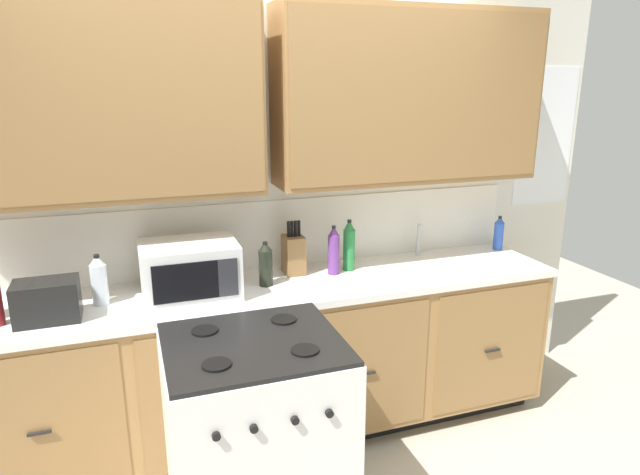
{
  "coord_description": "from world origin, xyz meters",
  "views": [
    {
      "loc": [
        -0.73,
        -2.46,
        2.01
      ],
      "look_at": [
        0.23,
        0.27,
        1.19
      ],
      "focal_mm": 31.45,
      "sensor_mm": 36.0,
      "label": 1
    }
  ],
  "objects_px": {
    "bottle_blue": "(499,233)",
    "bottle_violet": "(334,251)",
    "knife_block": "(294,254)",
    "microwave": "(190,270)",
    "stove_range": "(256,437)",
    "toaster": "(47,301)",
    "bottle_clear": "(99,280)",
    "bottle_dark": "(266,264)",
    "bottle_green": "(349,246)"
  },
  "relations": [
    {
      "from": "stove_range",
      "to": "bottle_violet",
      "type": "height_order",
      "value": "bottle_violet"
    },
    {
      "from": "bottle_green",
      "to": "bottle_dark",
      "type": "distance_m",
      "value": 0.53
    },
    {
      "from": "microwave",
      "to": "bottle_green",
      "type": "xyz_separation_m",
      "value": [
        0.92,
        0.11,
        0.01
      ]
    },
    {
      "from": "microwave",
      "to": "bottle_violet",
      "type": "bearing_deg",
      "value": 4.99
    },
    {
      "from": "knife_block",
      "to": "bottle_clear",
      "type": "distance_m",
      "value": 1.04
    },
    {
      "from": "toaster",
      "to": "bottle_clear",
      "type": "distance_m",
      "value": 0.26
    },
    {
      "from": "knife_block",
      "to": "bottle_blue",
      "type": "bearing_deg",
      "value": 0.31
    },
    {
      "from": "knife_block",
      "to": "bottle_violet",
      "type": "distance_m",
      "value": 0.23
    },
    {
      "from": "knife_block",
      "to": "bottle_dark",
      "type": "relative_size",
      "value": 1.27
    },
    {
      "from": "bottle_clear",
      "to": "bottle_violet",
      "type": "relative_size",
      "value": 0.9
    },
    {
      "from": "stove_range",
      "to": "knife_block",
      "type": "bearing_deg",
      "value": 61.96
    },
    {
      "from": "stove_range",
      "to": "bottle_blue",
      "type": "bearing_deg",
      "value": 23.5
    },
    {
      "from": "bottle_dark",
      "to": "knife_block",
      "type": "bearing_deg",
      "value": 34.97
    },
    {
      "from": "bottle_violet",
      "to": "bottle_dark",
      "type": "bearing_deg",
      "value": -172.63
    },
    {
      "from": "stove_range",
      "to": "bottle_blue",
      "type": "xyz_separation_m",
      "value": [
        1.8,
        0.78,
        0.58
      ]
    },
    {
      "from": "stove_range",
      "to": "bottle_clear",
      "type": "bearing_deg",
      "value": 133.28
    },
    {
      "from": "bottle_blue",
      "to": "bottle_violet",
      "type": "relative_size",
      "value": 0.79
    },
    {
      "from": "knife_block",
      "to": "bottle_clear",
      "type": "bearing_deg",
      "value": -173.16
    },
    {
      "from": "bottle_dark",
      "to": "bottle_green",
      "type": "bearing_deg",
      "value": 9.88
    },
    {
      "from": "bottle_clear",
      "to": "bottle_dark",
      "type": "height_order",
      "value": "bottle_clear"
    },
    {
      "from": "bottle_green",
      "to": "bottle_violet",
      "type": "bearing_deg",
      "value": -161.1
    },
    {
      "from": "toaster",
      "to": "bottle_clear",
      "type": "xyz_separation_m",
      "value": [
        0.22,
        0.13,
        0.03
      ]
    },
    {
      "from": "toaster",
      "to": "bottle_green",
      "type": "distance_m",
      "value": 1.59
    },
    {
      "from": "bottle_blue",
      "to": "bottle_clear",
      "type": "distance_m",
      "value": 2.42
    },
    {
      "from": "bottle_green",
      "to": "bottle_blue",
      "type": "height_order",
      "value": "bottle_green"
    },
    {
      "from": "bottle_blue",
      "to": "bottle_dark",
      "type": "bearing_deg",
      "value": -174.76
    },
    {
      "from": "stove_range",
      "to": "toaster",
      "type": "height_order",
      "value": "toaster"
    },
    {
      "from": "microwave",
      "to": "knife_block",
      "type": "xyz_separation_m",
      "value": [
        0.6,
        0.16,
        -0.02
      ]
    },
    {
      "from": "microwave",
      "to": "stove_range",
      "type": "bearing_deg",
      "value": -73.58
    },
    {
      "from": "toaster",
      "to": "bottle_violet",
      "type": "distance_m",
      "value": 1.47
    },
    {
      "from": "bottle_clear",
      "to": "toaster",
      "type": "bearing_deg",
      "value": -149.67
    },
    {
      "from": "toaster",
      "to": "bottle_violet",
      "type": "bearing_deg",
      "value": 6.57
    },
    {
      "from": "bottle_dark",
      "to": "bottle_violet",
      "type": "xyz_separation_m",
      "value": [
        0.41,
        0.05,
        0.02
      ]
    },
    {
      "from": "microwave",
      "to": "bottle_dark",
      "type": "relative_size",
      "value": 1.96
    },
    {
      "from": "stove_range",
      "to": "bottle_green",
      "type": "relative_size",
      "value": 3.17
    },
    {
      "from": "bottle_clear",
      "to": "bottle_dark",
      "type": "xyz_separation_m",
      "value": [
        0.83,
        -0.01,
        -0.01
      ]
    },
    {
      "from": "knife_block",
      "to": "bottle_violet",
      "type": "xyz_separation_m",
      "value": [
        0.21,
        -0.09,
        0.02
      ]
    },
    {
      "from": "bottle_clear",
      "to": "bottle_dark",
      "type": "bearing_deg",
      "value": -0.99
    },
    {
      "from": "bottle_dark",
      "to": "bottle_violet",
      "type": "relative_size",
      "value": 0.86
    },
    {
      "from": "bottle_dark",
      "to": "bottle_violet",
      "type": "height_order",
      "value": "bottle_violet"
    },
    {
      "from": "bottle_violet",
      "to": "bottle_green",
      "type": "bearing_deg",
      "value": 18.9
    },
    {
      "from": "bottle_dark",
      "to": "microwave",
      "type": "bearing_deg",
      "value": -177.46
    },
    {
      "from": "bottle_blue",
      "to": "bottle_violet",
      "type": "bearing_deg",
      "value": -175.51
    },
    {
      "from": "stove_range",
      "to": "bottle_green",
      "type": "xyz_separation_m",
      "value": [
        0.73,
        0.73,
        0.61
      ]
    },
    {
      "from": "microwave",
      "to": "bottle_clear",
      "type": "distance_m",
      "value": 0.43
    },
    {
      "from": "stove_range",
      "to": "microwave",
      "type": "distance_m",
      "value": 0.89
    },
    {
      "from": "stove_range",
      "to": "bottle_green",
      "type": "distance_m",
      "value": 1.2
    },
    {
      "from": "bottle_clear",
      "to": "bottle_blue",
      "type": "bearing_deg",
      "value": 3.1
    },
    {
      "from": "bottle_dark",
      "to": "bottle_violet",
      "type": "bearing_deg",
      "value": 7.37
    },
    {
      "from": "microwave",
      "to": "bottle_violet",
      "type": "xyz_separation_m",
      "value": [
        0.81,
        0.07,
        -0.0
      ]
    }
  ]
}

